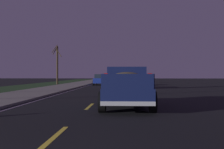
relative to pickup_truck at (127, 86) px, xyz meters
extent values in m
plane|color=black|center=(17.20, 1.75, -0.98)|extent=(144.00, 144.00, 0.00)
cube|color=slate|center=(17.20, 7.45, -0.92)|extent=(108.00, 4.00, 0.12)
cube|color=#1E3819|center=(17.20, 12.45, -0.98)|extent=(108.00, 6.00, 0.01)
cube|color=yellow|center=(-6.07, 1.75, -0.98)|extent=(2.40, 0.14, 0.01)
cube|color=yellow|center=(0.12, 1.75, -0.98)|extent=(2.40, 0.14, 0.01)
cube|color=yellow|center=(5.57, 1.75, -0.98)|extent=(2.40, 0.14, 0.01)
cube|color=yellow|center=(10.97, 1.75, -0.98)|extent=(2.40, 0.14, 0.01)
cube|color=yellow|center=(16.23, 1.75, -0.98)|extent=(2.40, 0.14, 0.01)
cube|color=yellow|center=(22.96, 1.75, -0.98)|extent=(2.40, 0.14, 0.01)
cube|color=yellow|center=(29.11, 1.75, -0.98)|extent=(2.40, 0.14, 0.01)
cube|color=yellow|center=(34.57, 1.75, -0.98)|extent=(2.40, 0.14, 0.01)
cube|color=yellow|center=(40.35, 1.75, -0.98)|extent=(2.40, 0.14, 0.01)
cube|color=yellow|center=(46.51, 1.75, -0.98)|extent=(2.40, 0.14, 0.01)
cube|color=yellow|center=(52.83, 1.75, -0.98)|extent=(2.40, 0.14, 0.01)
cube|color=yellow|center=(58.14, 1.75, -0.98)|extent=(2.40, 0.14, 0.01)
cube|color=yellow|center=(64.52, 1.75, -0.98)|extent=(2.40, 0.14, 0.01)
cube|color=yellow|center=(70.19, 1.75, -0.98)|extent=(2.40, 0.14, 0.01)
cube|color=silver|center=(17.20, 5.15, -0.98)|extent=(108.00, 0.14, 0.01)
cube|color=#141E4C|center=(-0.06, 0.00, -0.31)|extent=(5.42, 2.07, 0.60)
cube|color=#141E4C|center=(1.13, 0.01, 0.44)|extent=(2.18, 1.87, 0.90)
cube|color=#1E2833|center=(0.08, 0.00, 0.49)|extent=(0.06, 1.44, 0.50)
cube|color=#141E4C|center=(-1.15, 0.93, 0.27)|extent=(3.02, 0.12, 0.56)
cube|color=#141E4C|center=(-1.13, -0.95, 0.27)|extent=(3.02, 0.12, 0.56)
cube|color=#141E4C|center=(-2.72, -0.03, 0.27)|extent=(0.10, 1.88, 0.56)
cube|color=silver|center=(-2.72, -0.03, -0.53)|extent=(0.14, 2.00, 0.16)
cube|color=red|center=(-2.72, 0.77, 0.47)|extent=(0.06, 0.14, 0.20)
cube|color=red|center=(-2.70, -0.83, 0.47)|extent=(0.06, 0.14, 0.20)
ellipsoid|color=#4C422D|center=(-1.14, -0.01, 0.31)|extent=(2.61, 1.55, 0.64)
sphere|color=silver|center=(-0.64, 0.35, 0.17)|extent=(0.40, 0.40, 0.40)
sphere|color=beige|center=(-1.73, -0.32, 0.15)|extent=(0.34, 0.34, 0.34)
cylinder|color=black|center=(1.71, 1.02, -0.56)|extent=(0.84, 0.28, 0.84)
cylinder|color=black|center=(1.74, -0.98, -0.56)|extent=(0.84, 0.28, 0.84)
cylinder|color=black|center=(-1.85, 0.98, -0.56)|extent=(0.84, 0.28, 0.84)
cylinder|color=black|center=(-1.83, -1.02, -0.56)|extent=(0.84, 0.28, 0.84)
cube|color=silver|center=(24.01, 0.11, -0.35)|extent=(4.45, 1.92, 0.70)
cube|color=#1E2833|center=(23.76, 0.12, 0.28)|extent=(2.51, 1.65, 0.56)
cylinder|color=black|center=(25.53, 0.97, -0.64)|extent=(0.68, 0.22, 0.68)
cylinder|color=black|center=(25.48, -0.83, -0.64)|extent=(0.68, 0.22, 0.68)
cylinder|color=black|center=(22.54, 1.05, -0.64)|extent=(0.68, 0.22, 0.68)
cylinder|color=black|center=(22.49, -0.75, -0.64)|extent=(0.68, 0.22, 0.68)
cube|color=red|center=(21.86, 0.17, -0.30)|extent=(0.12, 1.51, 0.10)
cube|color=#14592D|center=(16.83, 0.02, -0.35)|extent=(4.44, 1.90, 0.70)
cube|color=#1E2833|center=(16.58, 0.02, 0.28)|extent=(2.50, 1.64, 0.56)
cylinder|color=black|center=(18.31, 0.96, -0.64)|extent=(0.68, 0.22, 0.68)
cylinder|color=black|center=(18.35, -0.84, -0.64)|extent=(0.68, 0.22, 0.68)
cylinder|color=black|center=(15.32, 0.89, -0.64)|extent=(0.68, 0.22, 0.68)
cylinder|color=black|center=(15.36, -0.91, -0.64)|extent=(0.68, 0.22, 0.68)
cube|color=red|center=(14.69, -0.02, -0.30)|extent=(0.11, 1.51, 0.10)
cube|color=navy|center=(25.94, 3.61, -0.35)|extent=(4.44, 1.89, 0.70)
cube|color=#1E2833|center=(25.69, 3.62, 0.28)|extent=(2.50, 1.63, 0.56)
cylinder|color=black|center=(27.46, 4.48, -0.64)|extent=(0.68, 0.22, 0.68)
cylinder|color=black|center=(27.42, 2.68, -0.64)|extent=(0.68, 0.22, 0.68)
cylinder|color=black|center=(24.47, 4.54, -0.64)|extent=(0.68, 0.22, 0.68)
cylinder|color=black|center=(24.43, 2.74, -0.64)|extent=(0.68, 0.22, 0.68)
cube|color=red|center=(23.79, 3.65, -0.30)|extent=(0.11, 1.51, 0.10)
cylinder|color=#423323|center=(27.88, 10.50, 1.90)|extent=(0.28, 0.28, 5.77)
cylinder|color=#423323|center=(27.55, 10.13, 3.71)|extent=(0.70, 0.86, 1.18)
cylinder|color=#423323|center=(27.48, 10.50, 4.45)|extent=(0.87, 0.11, 0.84)
cylinder|color=#423323|center=(27.89, 10.85, 4.17)|extent=(0.11, 0.77, 1.27)
cylinder|color=#423323|center=(27.76, 10.90, 4.42)|extent=(0.32, 0.87, 1.31)
camera|label=1|loc=(-12.51, 0.02, 0.53)|focal=43.25mm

